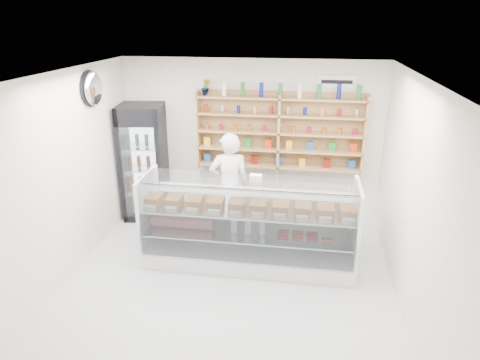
# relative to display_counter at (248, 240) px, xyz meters

# --- Properties ---
(room) EXTENTS (5.00, 5.00, 5.00)m
(room) POSITION_rel_display_counter_xyz_m (-0.20, -0.78, 1.04)
(room) COLOR #B6B6BB
(room) RESTS_ON ground
(display_counter) EXTENTS (3.05, 0.91, 1.33)m
(display_counter) POSITION_rel_display_counter_xyz_m (0.00, 0.00, 0.00)
(display_counter) COLOR white
(display_counter) RESTS_ON floor
(shop_worker) EXTENTS (0.72, 0.56, 1.76)m
(shop_worker) POSITION_rel_display_counter_xyz_m (-0.43, 0.83, 0.52)
(shop_worker) COLOR silver
(shop_worker) RESTS_ON floor
(drinks_cooler) EXTENTS (0.82, 0.81, 2.05)m
(drinks_cooler) POSITION_rel_display_counter_xyz_m (-2.05, 1.33, 0.67)
(drinks_cooler) COLOR black
(drinks_cooler) RESTS_ON floor
(wall_shelving) EXTENTS (2.84, 0.28, 1.33)m
(wall_shelving) POSITION_rel_display_counter_xyz_m (0.30, 1.56, 1.23)
(wall_shelving) COLOR #A4754D
(wall_shelving) RESTS_ON back_wall
(potted_plant) EXTENTS (0.16, 0.13, 0.28)m
(potted_plant) POSITION_rel_display_counter_xyz_m (-0.94, 1.56, 1.97)
(potted_plant) COLOR #1E6626
(potted_plant) RESTS_ON wall_shelving
(security_mirror) EXTENTS (0.15, 0.50, 0.50)m
(security_mirror) POSITION_rel_display_counter_xyz_m (-2.37, 0.42, 2.09)
(security_mirror) COLOR silver
(security_mirror) RESTS_ON left_wall
(wall_sign) EXTENTS (0.62, 0.03, 0.20)m
(wall_sign) POSITION_rel_display_counter_xyz_m (1.20, 1.69, 2.09)
(wall_sign) COLOR white
(wall_sign) RESTS_ON back_wall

